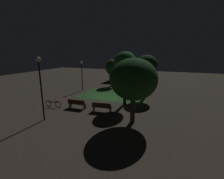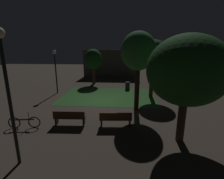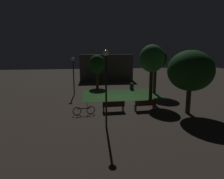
% 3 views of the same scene
% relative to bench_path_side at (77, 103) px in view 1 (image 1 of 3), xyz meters
% --- Properties ---
extents(ground_plane, '(60.00, 60.00, 0.00)m').
position_rel_bench_path_side_xyz_m(ground_plane, '(1.31, 4.55, -0.48)').
color(ground_plane, '#473D33').
extents(grass_lawn, '(8.42, 5.88, 0.01)m').
position_rel_bench_path_side_xyz_m(grass_lawn, '(1.64, 5.98, -0.48)').
color(grass_lawn, '#2D6028').
rests_on(grass_lawn, ground).
extents(bench_path_side, '(1.82, 0.55, 0.88)m').
position_rel_bench_path_side_xyz_m(bench_path_side, '(0.00, 0.00, 0.00)').
color(bench_path_side, '#422314').
rests_on(bench_path_side, ground).
extents(bench_near_trees, '(1.83, 0.60, 0.88)m').
position_rel_bench_path_side_xyz_m(bench_near_trees, '(2.63, 0.00, 0.00)').
color(bench_near_trees, brown).
rests_on(bench_near_trees, ground).
extents(tree_tall_center, '(2.50, 2.50, 5.02)m').
position_rel_bench_path_side_xyz_m(tree_tall_center, '(5.53, 6.18, 3.35)').
color(tree_tall_center, '#38281C').
rests_on(tree_tall_center, ground).
extents(tree_lawn_side, '(2.09, 2.09, 4.19)m').
position_rel_bench_path_side_xyz_m(tree_lawn_side, '(-0.65, 11.16, 2.45)').
color(tree_lawn_side, '#423021').
rests_on(tree_lawn_side, ground).
extents(tree_near_wall, '(3.49, 3.49, 4.94)m').
position_rel_bench_path_side_xyz_m(tree_near_wall, '(5.78, -1.18, 2.88)').
color(tree_near_wall, '#423021').
rests_on(tree_near_wall, ground).
extents(tree_left_canopy, '(2.34, 2.34, 5.40)m').
position_rel_bench_path_side_xyz_m(tree_left_canopy, '(3.98, 2.75, 3.57)').
color(tree_left_canopy, '#2D2116').
rests_on(tree_left_canopy, ground).
extents(lamp_post_path_center, '(0.36, 0.36, 4.10)m').
position_rel_bench_path_side_xyz_m(lamp_post_path_center, '(-3.47, 6.73, 2.35)').
color(lamp_post_path_center, black).
rests_on(lamp_post_path_center, ground).
extents(lamp_post_plaza_west, '(0.36, 0.36, 4.98)m').
position_rel_bench_path_side_xyz_m(lamp_post_plaza_west, '(-0.92, -3.31, 2.86)').
color(lamp_post_plaza_west, black).
rests_on(lamp_post_plaza_west, ground).
extents(trash_bin, '(0.47, 0.47, 0.82)m').
position_rel_bench_path_side_xyz_m(trash_bin, '(3.45, 8.55, -0.07)').
color(trash_bin, black).
rests_on(trash_bin, ground).
extents(bicycle, '(1.72, 0.30, 0.93)m').
position_rel_bench_path_side_xyz_m(bicycle, '(-2.38, -0.55, -0.14)').
color(bicycle, black).
rests_on(bicycle, ground).
extents(building_wall_backdrop, '(8.31, 0.80, 4.05)m').
position_rel_bench_path_side_xyz_m(building_wall_backdrop, '(1.12, 16.22, 1.54)').
color(building_wall_backdrop, '#4C4742').
rests_on(building_wall_backdrop, ground).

